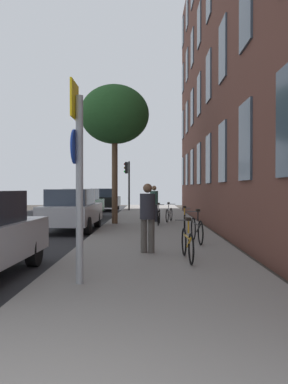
# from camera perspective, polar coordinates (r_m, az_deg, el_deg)

# --- Properties ---
(ground_plane) EXTENTS (41.80, 41.80, 0.00)m
(ground_plane) POSITION_cam_1_polar(r_m,az_deg,el_deg) (17.22, -10.45, -5.01)
(ground_plane) COLOR #332D28
(road_asphalt) EXTENTS (7.00, 38.00, 0.01)m
(road_asphalt) POSITION_cam_1_polar(r_m,az_deg,el_deg) (17.75, -17.14, -4.84)
(road_asphalt) COLOR #232326
(road_asphalt) RESTS_ON ground
(sidewalk) EXTENTS (4.20, 38.00, 0.12)m
(sidewalk) POSITION_cam_1_polar(r_m,az_deg,el_deg) (16.89, 1.32, -4.90)
(sidewalk) COLOR gray
(sidewalk) RESTS_ON ground
(building_facade) EXTENTS (0.56, 27.00, 14.74)m
(building_facade) POSITION_cam_1_polar(r_m,az_deg,el_deg) (17.49, 10.39, 19.63)
(building_facade) COLOR brown
(building_facade) RESTS_ON ground
(sign_post) EXTENTS (0.16, 0.60, 3.29)m
(sign_post) POSITION_cam_1_polar(r_m,az_deg,el_deg) (6.42, -9.67, 3.41)
(sign_post) COLOR gray
(sign_post) RESTS_ON sidewalk
(traffic_light) EXTENTS (0.43, 0.24, 3.42)m
(traffic_light) POSITION_cam_1_polar(r_m,az_deg,el_deg) (27.21, -2.42, 2.27)
(traffic_light) COLOR black
(traffic_light) RESTS_ON sidewalk
(tree_near) EXTENTS (3.02, 3.02, 6.06)m
(tree_near) POSITION_cam_1_polar(r_m,az_deg,el_deg) (17.38, -4.32, 11.17)
(tree_near) COLOR brown
(tree_near) RESTS_ON sidewalk
(bicycle_0) EXTENTS (0.42, 1.70, 0.93)m
(bicycle_0) POSITION_cam_1_polar(r_m,az_deg,el_deg) (8.53, 6.39, -7.49)
(bicycle_0) COLOR black
(bicycle_0) RESTS_ON sidewalk
(bicycle_1) EXTENTS (0.42, 1.75, 0.96)m
(bicycle_1) POSITION_cam_1_polar(r_m,az_deg,el_deg) (11.26, 7.76, -5.44)
(bicycle_1) COLOR black
(bicycle_1) RESTS_ON sidewalk
(bicycle_2) EXTENTS (0.42, 1.68, 0.90)m
(bicycle_2) POSITION_cam_1_polar(r_m,az_deg,el_deg) (14.36, 5.98, -4.24)
(bicycle_2) COLOR black
(bicycle_2) RESTS_ON sidewalk
(bicycle_3) EXTENTS (0.42, 1.61, 0.93)m
(bicycle_3) POSITION_cam_1_polar(r_m,az_deg,el_deg) (16.55, 2.18, -3.55)
(bicycle_3) COLOR black
(bicycle_3) RESTS_ON sidewalk
(bicycle_4) EXTENTS (0.52, 1.57, 0.90)m
(bicycle_4) POSITION_cam_1_polar(r_m,az_deg,el_deg) (18.03, 3.71, -3.25)
(bicycle_4) COLOR black
(bicycle_4) RESTS_ON sidewalk
(pedestrian_0) EXTENTS (0.53, 0.53, 1.67)m
(pedestrian_0) POSITION_cam_1_polar(r_m,az_deg,el_deg) (9.35, 0.53, -3.14)
(pedestrian_0) COLOR #4C4742
(pedestrian_0) RESTS_ON sidewalk
(pedestrian_1) EXTENTS (0.47, 0.47, 1.66)m
(pedestrian_1) POSITION_cam_1_polar(r_m,az_deg,el_deg) (17.91, 1.49, -1.35)
(pedestrian_1) COLOR #26262D
(pedestrian_1) RESTS_ON sidewalk
(car_1) EXTENTS (1.84, 4.17, 1.62)m
(car_1) POSITION_cam_1_polar(r_m,az_deg,el_deg) (15.33, -10.50, -2.55)
(car_1) COLOR #B7B7BC
(car_1) RESTS_ON road_asphalt
(car_2) EXTENTS (1.97, 4.13, 1.62)m
(car_2) POSITION_cam_1_polar(r_m,az_deg,el_deg) (21.60, -9.06, -1.63)
(car_2) COLOR #19662D
(car_2) RESTS_ON road_asphalt
(car_3) EXTENTS (1.99, 4.39, 1.62)m
(car_3) POSITION_cam_1_polar(r_m,az_deg,el_deg) (28.62, -5.77, -1.07)
(car_3) COLOR black
(car_3) RESTS_ON road_asphalt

